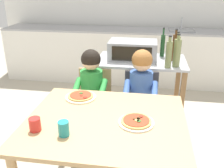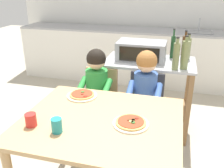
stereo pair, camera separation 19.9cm
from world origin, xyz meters
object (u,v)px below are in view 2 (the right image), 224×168
bottle_squat_spirits (188,48)px  child_in_green_shirt (95,89)px  pizza_plate_cream (82,95)px  pizza_plate_white (131,123)px  dining_table (101,131)px  bottle_dark_olive_oil (173,46)px  dining_chair_right (145,107)px  bottle_clear_vinegar (176,56)px  drinking_cup_teal (57,125)px  drinking_cup_red (31,120)px  dining_chair_left (99,101)px  bottle_brown_beer (185,55)px  bottle_tall_green_wine (184,49)px  child_in_blue_striped_shirt (144,93)px  kitchen_island_cart (148,84)px  toaster_oven (141,51)px

bottle_squat_spirits → child_in_green_shirt: bearing=-141.7°
bottle_squat_spirits → pizza_plate_cream: size_ratio=1.12×
pizza_plate_white → dining_table: bearing=175.1°
bottle_dark_olive_oil → dining_chair_right: bottle_dark_olive_oil is taller
bottle_clear_vinegar → pizza_plate_cream: size_ratio=1.25×
drinking_cup_teal → drinking_cup_red: bearing=172.9°
dining_chair_left → drinking_cup_red: (-0.16, -0.99, 0.32)m
bottle_squat_spirits → dining_chair_left: (-0.86, -0.56, -0.50)m
bottle_brown_beer → dining_chair_left: 1.00m
bottle_clear_vinegar → bottle_tall_green_wine: bearing=73.0°
bottle_tall_green_wine → child_in_blue_striped_shirt: bearing=-121.3°
pizza_plate_white → drinking_cup_red: size_ratio=2.75×
dining_chair_right → drinking_cup_red: size_ratio=8.95×
bottle_clear_vinegar → dining_chair_right: size_ratio=0.40×
pizza_plate_cream → kitchen_island_cart: bearing=61.4°
child_in_blue_striped_shirt → pizza_plate_cream: size_ratio=4.12×
pizza_plate_cream → bottle_dark_olive_oil: bearing=56.1°
bottle_brown_beer → pizza_plate_white: size_ratio=1.35×
toaster_oven → bottle_squat_spirits: (0.49, 0.15, 0.02)m
dining_table → drinking_cup_red: size_ratio=12.54×
dining_chair_right → drinking_cup_red: 1.22m
dining_chair_left → pizza_plate_white: (0.49, -0.80, 0.29)m
bottle_dark_olive_oil → bottle_brown_beer: bearing=-70.2°
bottle_clear_vinegar → child_in_green_shirt: bottle_clear_vinegar is taller
bottle_clear_vinegar → dining_chair_left: bearing=-167.6°
bottle_dark_olive_oil → pizza_plate_cream: 1.27m
bottle_tall_green_wine → drinking_cup_red: 1.73m
bottle_brown_beer → dining_chair_right: bottle_brown_beer is taller
bottle_tall_green_wine → child_in_green_shirt: bottle_tall_green_wine is taller
pizza_plate_white → drinking_cup_teal: size_ratio=2.51×
pizza_plate_cream → drinking_cup_teal: size_ratio=2.61×
toaster_oven → bottle_clear_vinegar: bottle_clear_vinegar is taller
toaster_oven → bottle_brown_beer: size_ratio=1.57×
toaster_oven → bottle_clear_vinegar: (0.38, -0.25, 0.04)m
pizza_plate_cream → dining_chair_right: bearing=42.8°
dining_chair_right → bottle_squat_spirits: bearing=57.1°
bottle_clear_vinegar → bottle_brown_beer: bearing=28.7°
dining_chair_left → pizza_plate_cream: (0.00, -0.46, 0.29)m
bottle_dark_olive_oil → drinking_cup_red: bottle_dark_olive_oil is taller
bottle_dark_olive_oil → bottle_tall_green_wine: bearing=-51.4°
child_in_blue_striped_shirt → bottle_dark_olive_oil: bearing=73.5°
drinking_cup_red → dining_chair_left: bearing=80.6°
kitchen_island_cart → dining_table: kitchen_island_cart is taller
child_in_green_shirt → drinking_cup_red: bearing=-100.6°
toaster_oven → dining_chair_left: toaster_oven is taller
toaster_oven → drinking_cup_red: (-0.53, -1.40, -0.15)m
bottle_tall_green_wine → child_in_blue_striped_shirt: (-0.33, -0.55, -0.31)m
dining_table → dining_chair_right: dining_chair_right is taller
bottle_brown_beer → child_in_green_shirt: bottle_brown_beer is taller
child_in_green_shirt → pizza_plate_white: (0.49, -0.68, 0.09)m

